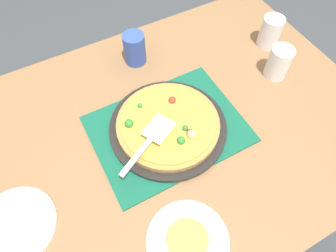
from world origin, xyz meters
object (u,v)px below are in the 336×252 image
(plate_side, at_px, (16,226))
(cup_far, at_px, (270,32))
(pizza_pan, at_px, (168,127))
(cup_corner, at_px, (279,62))
(pizza_server, at_px, (150,140))
(served_slice_right, at_px, (188,240))
(plate_far_right, at_px, (188,241))
(pizza, at_px, (168,124))
(cup_near, at_px, (135,49))

(plate_side, xyz_separation_m, cup_far, (-1.05, -0.25, 0.06))
(pizza_pan, distance_m, cup_corner, 0.46)
(cup_corner, bearing_deg, pizza_pan, 3.27)
(plate_side, relative_size, pizza_server, 0.99)
(served_slice_right, bearing_deg, plate_far_right, 0.00)
(pizza_server, bearing_deg, pizza, -152.10)
(pizza_pan, height_order, served_slice_right, served_slice_right)
(plate_far_right, distance_m, cup_near, 0.69)
(cup_far, height_order, pizza_server, cup_far)
(plate_side, xyz_separation_m, cup_near, (-0.55, -0.41, 0.06))
(cup_corner, xyz_separation_m, pizza_server, (0.55, 0.07, 0.01))
(plate_far_right, bearing_deg, cup_near, -103.73)
(plate_far_right, bearing_deg, pizza, -110.11)
(plate_side, bearing_deg, plate_far_right, 146.71)
(plate_side, bearing_deg, cup_corner, -173.86)
(pizza_pan, bearing_deg, cup_far, -162.60)
(pizza, height_order, served_slice_right, pizza)
(pizza, xyz_separation_m, cup_far, (-0.54, -0.17, 0.03))
(plate_side, xyz_separation_m, cup_corner, (-0.97, -0.10, 0.06))
(pizza_pan, bearing_deg, pizza_server, 28.22)
(cup_near, bearing_deg, plate_far_right, 76.27)
(pizza, distance_m, plate_side, 0.52)
(pizza_pan, height_order, pizza_server, pizza_server)
(pizza_server, bearing_deg, served_slice_right, 82.87)
(pizza, height_order, pizza_server, pizza_server)
(pizza_pan, height_order, pizza, pizza)
(cup_corner, bearing_deg, pizza, 3.36)
(plate_far_right, xyz_separation_m, cup_corner, (-0.58, -0.36, 0.06))
(plate_side, distance_m, cup_near, 0.69)
(pizza_pan, bearing_deg, served_slice_right, 69.91)
(pizza, relative_size, served_slice_right, 3.00)
(pizza_server, bearing_deg, cup_far, -161.01)
(pizza_pan, distance_m, served_slice_right, 0.36)
(pizza, bearing_deg, plate_side, 8.61)
(plate_far_right, xyz_separation_m, cup_near, (-0.16, -0.67, 0.06))
(plate_far_right, distance_m, plate_side, 0.47)
(served_slice_right, height_order, cup_near, cup_near)
(cup_near, bearing_deg, pizza_server, 71.49)
(cup_far, distance_m, pizza_server, 0.66)
(plate_far_right, distance_m, served_slice_right, 0.01)
(cup_far, bearing_deg, cup_near, -18.37)
(pizza_pan, bearing_deg, plate_far_right, 69.91)
(cup_near, bearing_deg, served_slice_right, 76.27)
(pizza, distance_m, cup_near, 0.34)
(plate_far_right, relative_size, served_slice_right, 2.00)
(cup_near, bearing_deg, cup_far, 161.63)
(plate_far_right, xyz_separation_m, served_slice_right, (0.00, 0.00, 0.01))
(plate_side, bearing_deg, cup_near, -143.33)
(served_slice_right, bearing_deg, plate_side, -33.29)
(pizza_pan, xyz_separation_m, cup_near, (-0.04, -0.33, 0.05))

